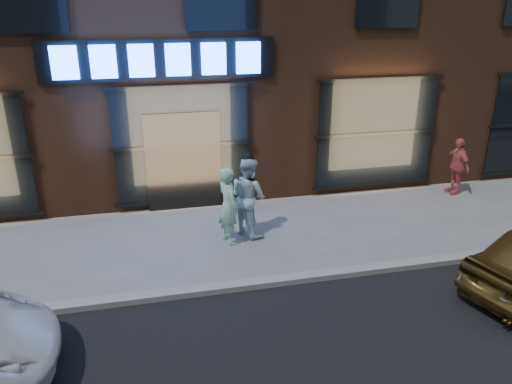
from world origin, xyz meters
TOP-DOWN VIEW (x-y plane):
  - ground at (0.00, 0.00)m, footprint 90.00×90.00m
  - curb at (0.00, 0.00)m, footprint 60.00×0.25m
  - man_bowtie at (0.72, 1.85)m, footprint 0.58×0.71m
  - man_cap at (1.21, 2.16)m, footprint 1.02×1.08m
  - passerby at (7.07, 3.33)m, footprint 0.46×0.92m

SIDE VIEW (x-z plane):
  - ground at x=0.00m, z-range 0.00..0.00m
  - curb at x=0.00m, z-range 0.00..0.12m
  - passerby at x=7.07m, z-range 0.00..1.51m
  - man_bowtie at x=0.72m, z-range 0.00..1.68m
  - man_cap at x=1.21m, z-range 0.00..1.77m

